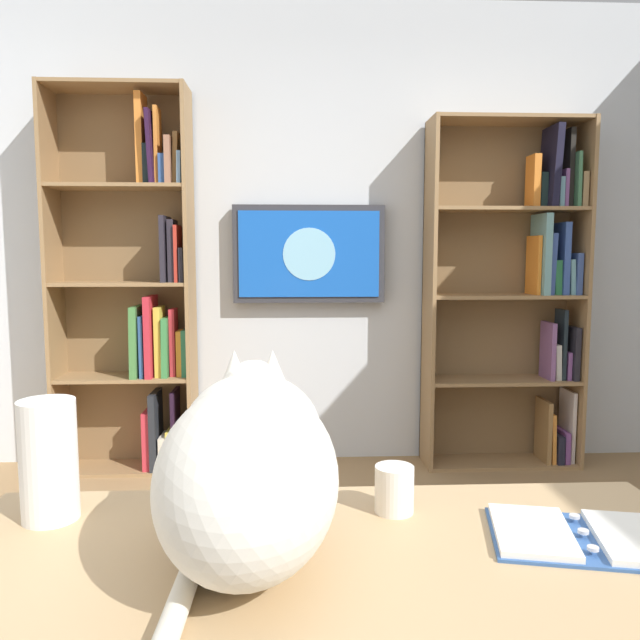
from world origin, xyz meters
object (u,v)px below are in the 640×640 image
(desk, at_px, (334,623))
(cat, at_px, (249,461))
(coffee_mug, at_px, (394,489))
(bookshelf_left, at_px, (521,291))
(wall_mounted_tv, at_px, (309,254))
(open_binder, at_px, (583,536))
(bookshelf_right, at_px, (140,297))
(paper_towel_roll, at_px, (49,460))

(desk, distance_m, cat, 0.32)
(desk, xyz_separation_m, cat, (0.15, -0.06, 0.27))
(coffee_mug, bearing_deg, bookshelf_left, -116.07)
(desk, height_order, coffee_mug, coffee_mug)
(coffee_mug, bearing_deg, wall_mounted_tv, -87.51)
(open_binder, bearing_deg, desk, 7.43)
(bookshelf_left, relative_size, open_binder, 5.44)
(wall_mounted_tv, xyz_separation_m, open_binder, (-0.43, 2.54, -0.52))
(bookshelf_right, height_order, desk, bookshelf_right)
(bookshelf_left, distance_m, coffee_mug, 2.59)
(bookshelf_left, distance_m, desk, 2.85)
(bookshelf_left, distance_m, open_binder, 2.60)
(open_binder, bearing_deg, bookshelf_right, -60.38)
(bookshelf_right, distance_m, coffee_mug, 2.56)
(bookshelf_right, bearing_deg, wall_mounted_tv, -174.95)
(bookshelf_left, height_order, bookshelf_right, bookshelf_right)
(wall_mounted_tv, bearing_deg, bookshelf_right, 5.05)
(wall_mounted_tv, bearing_deg, open_binder, 99.65)
(desk, relative_size, cat, 2.10)
(paper_towel_roll, height_order, coffee_mug, paper_towel_roll)
(open_binder, bearing_deg, bookshelf_left, -108.14)
(paper_towel_roll, bearing_deg, bookshelf_right, -80.72)
(paper_towel_roll, bearing_deg, bookshelf_left, -128.21)
(desk, distance_m, open_binder, 0.48)
(bookshelf_right, height_order, cat, bookshelf_right)
(wall_mounted_tv, height_order, coffee_mug, wall_mounted_tv)
(bookshelf_right, height_order, open_binder, bookshelf_right)
(bookshelf_right, xyz_separation_m, open_binder, (-1.39, 2.45, -0.28))
(desk, xyz_separation_m, open_binder, (-0.46, -0.06, 0.12))
(cat, bearing_deg, open_binder, -179.65)
(cat, relative_size, paper_towel_roll, 2.78)
(open_binder, relative_size, coffee_mug, 3.84)
(desk, bearing_deg, bookshelf_left, -116.74)
(cat, xyz_separation_m, coffee_mug, (-0.28, -0.15, -0.12))
(bookshelf_right, relative_size, open_binder, 5.85)
(wall_mounted_tv, height_order, cat, wall_mounted_tv)
(bookshelf_right, distance_m, wall_mounted_tv, 1.00)
(desk, height_order, paper_towel_roll, paper_towel_roll)
(cat, xyz_separation_m, paper_towel_roll, (0.41, -0.15, -0.04))
(cat, distance_m, paper_towel_roll, 0.43)
(wall_mounted_tv, height_order, paper_towel_roll, wall_mounted_tv)
(cat, distance_m, open_binder, 0.63)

